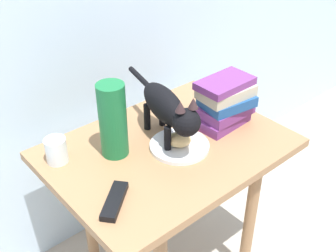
# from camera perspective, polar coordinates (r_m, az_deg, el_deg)

# --- Properties ---
(side_table) EXTENTS (0.80, 0.59, 0.61)m
(side_table) POSITION_cam_1_polar(r_m,az_deg,el_deg) (1.49, 0.00, -5.45)
(side_table) COLOR #9E724C
(side_table) RESTS_ON ground
(plate) EXTENTS (0.20, 0.20, 0.01)m
(plate) POSITION_cam_1_polar(r_m,az_deg,el_deg) (1.42, 1.56, -2.70)
(plate) COLOR white
(plate) RESTS_ON side_table
(bread_roll) EXTENTS (0.10, 0.10, 0.05)m
(bread_roll) POSITION_cam_1_polar(r_m,az_deg,el_deg) (1.39, 1.55, -1.86)
(bread_roll) COLOR #E0BC7A
(bread_roll) RESTS_ON plate
(cat) EXTENTS (0.16, 0.47, 0.23)m
(cat) POSITION_cam_1_polar(r_m,az_deg,el_deg) (1.38, 0.01, 2.40)
(cat) COLOR black
(cat) RESTS_ON side_table
(book_stack) EXTENTS (0.21, 0.15, 0.18)m
(book_stack) POSITION_cam_1_polar(r_m,az_deg,el_deg) (1.51, 7.77, 3.20)
(book_stack) COLOR #72337A
(book_stack) RESTS_ON side_table
(green_vase) EXTENTS (0.09, 0.09, 0.25)m
(green_vase) POSITION_cam_1_polar(r_m,az_deg,el_deg) (1.34, -7.49, 0.77)
(green_vase) COLOR #196B38
(green_vase) RESTS_ON side_table
(candle_jar) EXTENTS (0.07, 0.07, 0.08)m
(candle_jar) POSITION_cam_1_polar(r_m,az_deg,el_deg) (1.39, -14.89, -3.37)
(candle_jar) COLOR silver
(candle_jar) RESTS_ON side_table
(tv_remote) EXTENTS (0.14, 0.13, 0.02)m
(tv_remote) POSITION_cam_1_polar(r_m,az_deg,el_deg) (1.22, -7.26, -10.05)
(tv_remote) COLOR black
(tv_remote) RESTS_ON side_table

